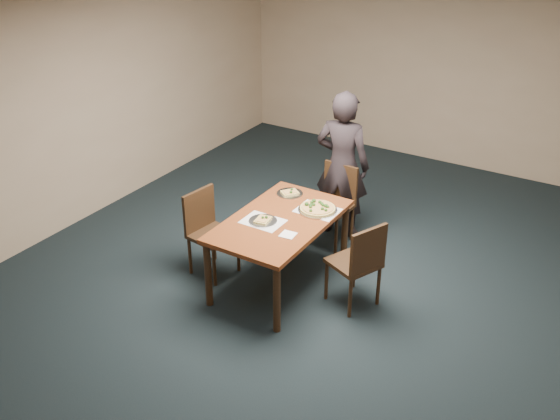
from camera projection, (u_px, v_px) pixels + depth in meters
The scene contains 13 objects.
ground at pixel (295, 288), 6.40m from camera, with size 8.00×8.00×0.00m, color black.
room_shell at pixel (297, 128), 5.59m from camera, with size 8.00×8.00×8.00m.
dining_table at pixel (280, 227), 6.20m from camera, with size 0.90×1.50×0.75m.
chair_far at pixel (335, 199), 7.05m from camera, with size 0.45×0.45×0.91m.
chair_left at pixel (207, 227), 6.48m from camera, with size 0.47×0.47×0.91m.
chair_right at pixel (359, 261), 5.91m from camera, with size 0.55×0.55×0.91m.
diner at pixel (342, 165), 7.04m from camera, with size 0.63×0.41×1.73m, color black.
placemat_main at pixel (318, 210), 6.31m from camera, with size 0.42×0.32×0.00m, color white.
placemat_near at pixel (263, 221), 6.11m from camera, with size 0.40×0.30×0.00m, color white.
pizza_pan at pixel (318, 208), 6.30m from camera, with size 0.40×0.40×0.07m.
slice_plate_near at pixel (263, 220), 6.10m from camera, with size 0.28×0.28×0.06m.
slice_plate_far at pixel (290, 193), 6.64m from camera, with size 0.28×0.28×0.06m.
napkin at pixel (288, 235), 5.87m from camera, with size 0.14×0.14×0.01m, color white.
Camera 1 is at (2.63, -4.58, 3.70)m, focal length 40.00 mm.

